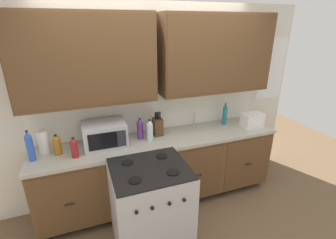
{
  "coord_description": "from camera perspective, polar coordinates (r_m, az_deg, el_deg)",
  "views": [
    {
      "loc": [
        -0.88,
        -2.3,
        2.24
      ],
      "look_at": [
        0.08,
        0.27,
        1.16
      ],
      "focal_mm": 26.17,
      "sensor_mm": 36.0,
      "label": 1
    }
  ],
  "objects": [
    {
      "name": "bottle_violet",
      "position": [
        3.0,
        -6.53,
        -2.16
      ],
      "size": [
        0.08,
        0.08,
        0.27
      ],
      "color": "#663384",
      "rests_on": "counter_run"
    },
    {
      "name": "toaster",
      "position": [
        3.54,
        19.01,
        -0.11
      ],
      "size": [
        0.28,
        0.18,
        0.19
      ],
      "color": "white",
      "rests_on": "counter_run"
    },
    {
      "name": "ground_plane",
      "position": [
        3.32,
        0.37,
        -20.88
      ],
      "size": [
        8.0,
        8.0,
        0.0
      ],
      "primitive_type": "plane",
      "color": "brown"
    },
    {
      "name": "wall_unit",
      "position": [
        2.99,
        -2.93,
        10.18
      ],
      "size": [
        4.19,
        0.4,
        2.48
      ],
      "color": "silver",
      "rests_on": "ground_plane"
    },
    {
      "name": "stove_range",
      "position": [
        2.7,
        -4.05,
        -19.55
      ],
      "size": [
        0.76,
        0.68,
        0.95
      ],
      "color": "#B7B7BC",
      "rests_on": "ground_plane"
    },
    {
      "name": "paper_towel_roll",
      "position": [
        2.99,
        -26.99,
        -4.59
      ],
      "size": [
        0.12,
        0.12,
        0.26
      ],
      "primitive_type": "cylinder",
      "color": "white",
      "rests_on": "counter_run"
    },
    {
      "name": "microwave",
      "position": [
        2.91,
        -14.54,
        -3.31
      ],
      "size": [
        0.48,
        0.37,
        0.28
      ],
      "color": "#B7B7BC",
      "rests_on": "counter_run"
    },
    {
      "name": "bottle_red",
      "position": [
        2.77,
        -21.0,
        -6.14
      ],
      "size": [
        0.08,
        0.08,
        0.23
      ],
      "color": "maroon",
      "rests_on": "counter_run"
    },
    {
      "name": "bottle_teal",
      "position": [
        3.5,
        13.09,
        1.22
      ],
      "size": [
        0.06,
        0.06,
        0.31
      ],
      "color": "#1E707A",
      "rests_on": "counter_run"
    },
    {
      "name": "bottle_clear",
      "position": [
        2.95,
        -4.27,
        -2.51
      ],
      "size": [
        0.08,
        0.08,
        0.27
      ],
      "color": "silver",
      "rests_on": "counter_run"
    },
    {
      "name": "bottle_blue",
      "position": [
        2.87,
        -29.5,
        -5.43
      ],
      "size": [
        0.07,
        0.07,
        0.34
      ],
      "color": "blue",
      "rests_on": "counter_run"
    },
    {
      "name": "knife_block",
      "position": [
        3.1,
        -2.45,
        -1.59
      ],
      "size": [
        0.11,
        0.14,
        0.31
      ],
      "color": "#52361E",
      "rests_on": "counter_run"
    },
    {
      "name": "sink_faucet",
      "position": [
        3.38,
        6.14,
        0.05
      ],
      "size": [
        0.02,
        0.02,
        0.2
      ],
      "primitive_type": "cylinder",
      "color": "#B2B5BA",
      "rests_on": "counter_run"
    },
    {
      "name": "bottle_amber",
      "position": [
        2.89,
        -24.43,
        -5.38
      ],
      "size": [
        0.08,
        0.08,
        0.23
      ],
      "color": "#9E6619",
      "rests_on": "counter_run"
    },
    {
      "name": "counter_run",
      "position": [
        3.26,
        -1.47,
        -11.43
      ],
      "size": [
        3.02,
        0.64,
        0.91
      ],
      "color": "black",
      "rests_on": "ground_plane"
    }
  ]
}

